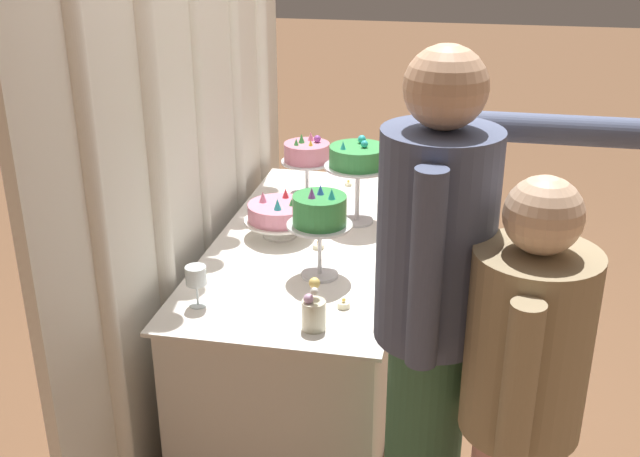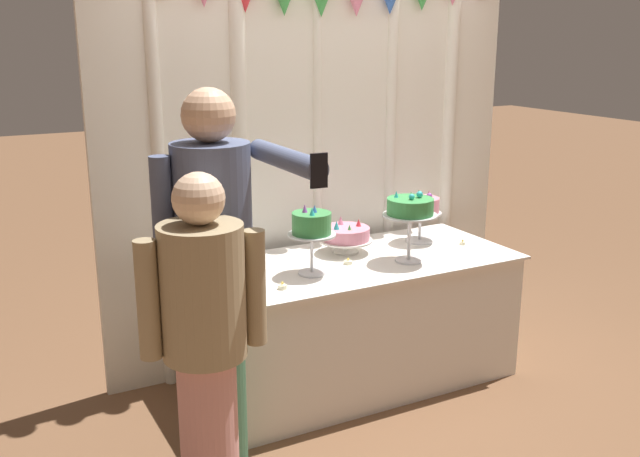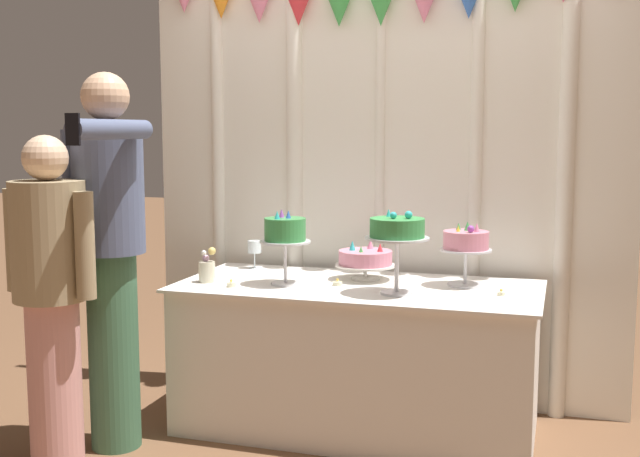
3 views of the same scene
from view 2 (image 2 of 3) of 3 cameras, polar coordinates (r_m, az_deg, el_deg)
ground_plane at (r=4.27m, az=3.62°, el=-12.30°), size 24.00×24.00×0.00m
draped_curtain at (r=4.34m, az=-0.17°, el=8.06°), size 2.67×0.16×2.66m
cake_table at (r=4.19m, az=2.99°, el=-7.26°), size 1.79×0.82×0.74m
cake_display_leftmost at (r=3.74m, az=-0.66°, el=0.14°), size 0.25×0.25×0.37m
cake_display_midleft at (r=4.15m, az=2.03°, el=-0.50°), size 0.31×0.31×0.20m
cake_display_midright at (r=3.97m, az=7.11°, el=1.47°), size 0.30×0.30×0.39m
cake_display_rightmost at (r=4.39m, az=7.93°, el=1.61°), size 0.25×0.25×0.32m
wine_glass at (r=4.00m, az=-7.30°, el=-1.12°), size 0.08×0.08×0.16m
flower_vase at (r=3.59m, az=-5.91°, el=-3.83°), size 0.09×0.08×0.18m
tealight_far_left at (r=3.60m, az=-2.98°, el=-4.60°), size 0.05×0.05×0.04m
tealight_near_left at (r=3.98m, az=2.23°, el=-2.67°), size 0.05×0.05×0.04m
tealight_near_right at (r=4.41m, az=11.16°, el=-1.13°), size 0.04×0.04×0.03m
guest_girl_blue_dress at (r=3.07m, az=-8.22°, el=-3.72°), size 0.49×0.73×1.76m
guest_man_pink_jacket at (r=2.87m, az=-9.04°, el=-8.97°), size 0.49×0.37×1.48m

